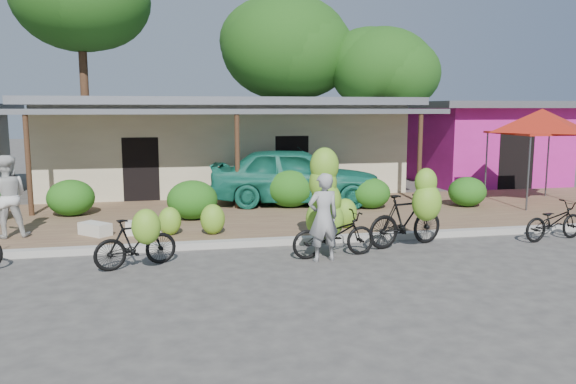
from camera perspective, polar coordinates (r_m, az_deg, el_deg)
name	(u,v)px	position (r m, az deg, el deg)	size (l,w,h in m)	color
ground	(275,271)	(10.48, -1.34, -8.06)	(100.00, 100.00, 0.00)	#3F3D3A
sidewalk	(243,217)	(15.28, -4.64, -2.58)	(60.00, 6.00, 0.12)	olive
curb	(259,242)	(12.37, -2.97, -5.13)	(60.00, 0.25, 0.15)	#A8A399
shop_main	(223,143)	(20.94, -6.64, 4.97)	(13.00, 8.50, 3.35)	beige
shop_pink	(481,141)	(24.25, 19.01, 4.92)	(6.00, 6.00, 3.25)	#CC1F94
tree_center_right	(282,46)	(27.15, -0.64, 14.63)	(6.13, 6.08, 8.21)	#512F20
tree_near_right	(377,67)	(26.20, 9.05, 12.41)	(4.84, 4.69, 6.61)	#512F20
hedge_1	(71,198)	(16.17, -21.20, -0.54)	(1.25, 1.13, 0.98)	#225D15
hedge_2	(192,200)	(14.80, -9.69, -0.79)	(1.31, 1.18, 1.02)	#225D15
hedge_3	(290,187)	(16.39, 0.24, 0.47)	(1.49, 1.34, 1.16)	#225D15
hedge_4	(371,193)	(16.38, 8.42, -0.12)	(1.13, 1.02, 0.88)	#225D15
hedge_5	(467,192)	(17.34, 17.75, 0.03)	(1.12, 1.01, 0.87)	#225D15
red_canopy	(542,121)	(18.60, 24.37, 6.59)	(3.50, 3.50, 2.86)	#59595E
bike_left	(138,240)	(10.87, -15.04, -4.75)	(1.64, 1.32, 1.23)	black
bike_center	(329,214)	(11.57, 4.15, -2.22)	(1.83, 1.24, 2.19)	black
bike_right	(410,215)	(12.33, 12.33, -2.30)	(2.01, 1.41, 1.78)	black
bike_far_right	(554,221)	(14.15, 25.42, -2.69)	(1.77, 0.92, 0.89)	black
loose_banana_a	(170,221)	(13.09, -11.92, -2.90)	(0.52, 0.44, 0.65)	#71AF2B
loose_banana_b	(213,219)	(12.98, -7.66, -2.75)	(0.56, 0.48, 0.70)	#71AF2B
loose_banana_c	(345,213)	(13.65, 5.84, -2.15)	(0.57, 0.49, 0.72)	#71AF2B
sack_near	(145,227)	(13.37, -14.35, -3.50)	(0.85, 0.40, 0.30)	beige
sack_far	(95,229)	(13.58, -19.00, -3.56)	(0.75, 0.38, 0.28)	beige
vendor	(323,217)	(11.01, 3.61, -2.58)	(0.64, 0.42, 1.75)	gray
bystander	(7,196)	(13.97, -26.67, -0.41)	(0.90, 0.70, 1.85)	silver
teal_van	(295,176)	(16.87, 0.73, 1.68)	(2.05, 5.08, 1.73)	#186C56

